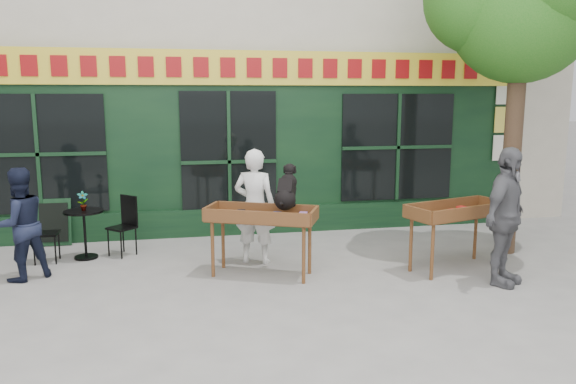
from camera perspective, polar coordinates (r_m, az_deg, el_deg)
name	(u,v)px	position (r m, az deg, el deg)	size (l,w,h in m)	color
ground	(247,274)	(8.15, -4.23, -8.29)	(80.00, 80.00, 0.00)	slate
book_cart_center	(261,219)	(7.86, -2.73, -2.73)	(1.62, 1.18, 0.99)	brown
dog	(287,186)	(7.79, -0.15, 0.66)	(0.34, 0.60, 0.60)	black
woman	(255,206)	(8.48, -3.40, -1.46)	(0.64, 0.42, 1.75)	white
book_cart_right	(457,214)	(8.51, 16.76, -2.18)	(1.62, 1.04, 0.99)	brown
man_right	(505,217)	(8.01, 21.22, -2.37)	(1.09, 0.45, 1.86)	#525257
bistro_table	(84,224)	(9.29, -19.99, -3.12)	(0.60, 0.60, 0.76)	black
bistro_chair_left	(39,227)	(9.31, -23.98, -3.26)	(0.37, 0.36, 0.95)	black
bistro_chair_right	(126,220)	(9.33, -16.17, -2.77)	(0.51, 0.51, 0.95)	black
potted_plant	(83,201)	(9.22, -20.12, -0.86)	(0.16, 0.11, 0.30)	gray
man_left	(19,224)	(8.52, -25.62, -2.99)	(0.76, 0.59, 1.57)	black
chalkboard	(54,222)	(10.31, -22.69, -2.86)	(0.56, 0.20, 0.79)	black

